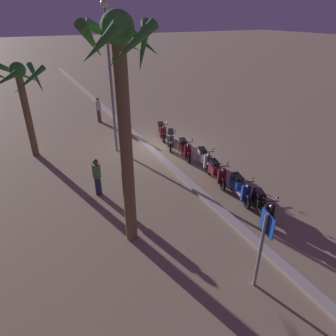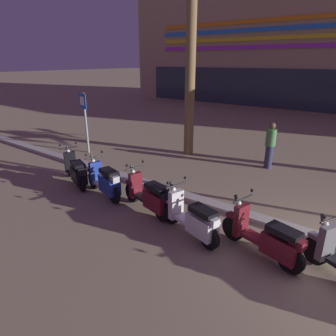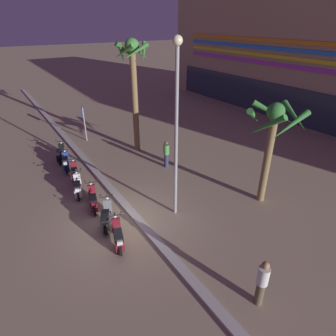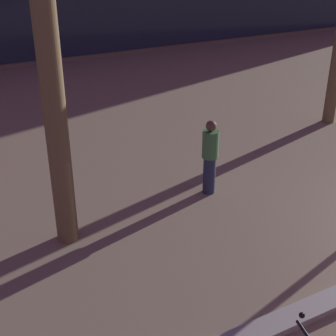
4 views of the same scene
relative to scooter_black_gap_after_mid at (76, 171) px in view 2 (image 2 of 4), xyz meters
name	(u,v)px [view 2 (image 2 of 4)]	position (x,y,z in m)	size (l,w,h in m)	color
scooter_black_gap_after_mid	(76,171)	(0.00, 0.00, 0.00)	(1.76, 0.89, 1.17)	black
scooter_blue_mid_rear	(105,181)	(1.34, -0.05, 0.02)	(1.70, 0.71, 1.17)	black
scooter_maroon_second_in_line	(149,196)	(2.89, 0.00, 0.01)	(1.78, 0.73, 1.17)	black
scooter_white_mid_centre	(193,219)	(4.34, -0.29, 0.00)	(1.73, 0.76, 1.17)	black
scooter_maroon_far_back	(267,238)	(5.83, -0.05, -0.01)	(1.80, 0.76, 1.17)	black
crossing_sign	(85,116)	(-2.43, 2.38, 1.06)	(0.59, 0.18, 2.40)	#939399
palm_tree_far_corner	(191,18)	(0.96, 4.71, 4.53)	(2.06, 2.12, 6.82)	olive
pedestrian_by_palm_tree	(270,145)	(4.13, 4.99, 0.40)	(0.34, 0.34, 1.62)	#2D3351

